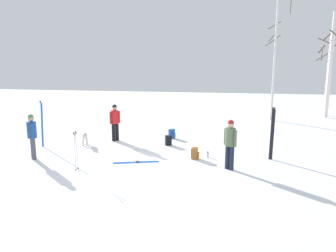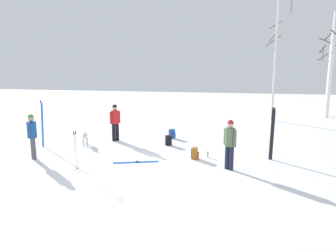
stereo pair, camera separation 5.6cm
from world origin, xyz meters
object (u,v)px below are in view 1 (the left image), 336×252
at_px(backpack_0, 195,153).
at_px(birch_tree_1, 330,64).
at_px(backpack_1, 172,134).
at_px(dog, 85,136).
at_px(birch_tree_0, 275,55).
at_px(person_0, 32,134).
at_px(ski_poles_0, 76,150).
at_px(person_1, 115,120).
at_px(ski_pair_planted_0, 272,134).
at_px(ski_pair_lying_0, 136,162).
at_px(backpack_2, 168,140).
at_px(person_2, 230,141).
at_px(birch_tree_2, 328,71).
at_px(water_bottle_0, 208,155).
at_px(ski_pair_planted_1, 42,124).

relative_size(backpack_0, birch_tree_1, 0.06).
bearing_deg(backpack_1, backpack_0, -65.50).
xyz_separation_m(dog, birch_tree_0, (8.92, 8.17, 3.70)).
bearing_deg(person_0, ski_poles_0, -23.88).
height_order(person_1, birch_tree_0, birch_tree_0).
xyz_separation_m(ski_pair_planted_0, ski_pair_lying_0, (-4.88, -1.34, -0.97)).
bearing_deg(person_0, dog, 67.79).
bearing_deg(ski_pair_lying_0, birch_tree_0, 59.88).
bearing_deg(dog, birch_tree_0, 42.50).
bearing_deg(backpack_2, person_2, -46.88).
xyz_separation_m(person_2, ski_poles_0, (-5.03, -1.17, -0.25)).
distance_m(backpack_2, birch_tree_0, 9.96).
xyz_separation_m(person_1, birch_tree_0, (7.85, 7.18, 3.10)).
relative_size(person_2, backpack_0, 3.90).
relative_size(dog, backpack_2, 1.91).
xyz_separation_m(person_0, person_2, (7.28, 0.17, 0.00)).
relative_size(ski_poles_0, birch_tree_1, 0.20).
relative_size(birch_tree_0, birch_tree_2, 1.36).
height_order(ski_pair_planted_0, backpack_0, ski_pair_planted_0).
xyz_separation_m(water_bottle_0, birch_tree_2, (7.30, 11.87, 2.97)).
bearing_deg(birch_tree_1, person_1, -142.11).
bearing_deg(dog, water_bottle_0, -9.49).
relative_size(person_1, ski_pair_lying_0, 1.05).
xyz_separation_m(person_1, backpack_0, (3.97, -2.20, -0.77)).
bearing_deg(dog, ski_pair_planted_1, -157.59).
bearing_deg(ski_pair_lying_0, ski_pair_planted_1, 162.92).
bearing_deg(person_0, water_bottle_0, 12.58).
bearing_deg(person_0, birch_tree_1, 42.24).
height_order(ski_pair_planted_1, birch_tree_0, birch_tree_0).
distance_m(person_1, backpack_2, 2.71).
distance_m(person_2, ski_pair_planted_0, 2.11).
distance_m(person_2, ski_poles_0, 5.17).
height_order(person_2, water_bottle_0, person_2).
bearing_deg(ski_pair_lying_0, backpack_1, 81.75).
height_order(person_1, backpack_1, person_1).
bearing_deg(birch_tree_1, water_bottle_0, -123.19).
xyz_separation_m(person_2, backpack_1, (-2.75, 4.21, -0.77)).
bearing_deg(person_2, ski_poles_0, -166.92).
relative_size(ski_poles_0, backpack_0, 3.09).
bearing_deg(ski_pair_planted_0, backpack_0, -170.35).
xyz_separation_m(backpack_2, water_bottle_0, (1.85, -1.58, -0.11)).
xyz_separation_m(ski_pair_planted_0, backpack_2, (-4.20, 1.39, -0.77)).
bearing_deg(ski_pair_planted_0, water_bottle_0, -175.60).
height_order(dog, backpack_1, dog).
bearing_deg(dog, birch_tree_2, 40.54).
relative_size(ski_pair_lying_0, ski_poles_0, 1.20).
height_order(ski_poles_0, birch_tree_0, birch_tree_0).
distance_m(ski_pair_planted_1, birch_tree_2, 18.63).
xyz_separation_m(person_0, ski_pair_planted_0, (8.82, 1.62, 0.00)).
xyz_separation_m(dog, birch_tree_2, (12.81, 10.95, 2.69)).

